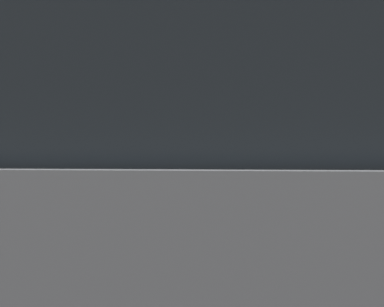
# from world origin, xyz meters

# --- Properties ---
(sidewalk_curb) EXTENTS (36.00, 3.24, 0.15)m
(sidewalk_curb) POSITION_xyz_m (0.00, 1.62, 0.07)
(sidewalk_curb) COLOR gray
(sidewalk_curb) RESTS_ON ground
(parking_meter) EXTENTS (0.18, 0.19, 1.46)m
(parking_meter) POSITION_xyz_m (0.17, 0.27, 1.21)
(parking_meter) COLOR slate
(parking_meter) RESTS_ON sidewalk_curb
(pedestrian_at_meter) EXTENTS (0.65, 0.56, 1.80)m
(pedestrian_at_meter) POSITION_xyz_m (0.68, 0.30, 1.19)
(pedestrian_at_meter) COLOR #1E233F
(pedestrian_at_meter) RESTS_ON sidewalk_curb
(parked_sedan_gray) EXTENTS (4.65, 1.93, 1.76)m
(parked_sedan_gray) POSITION_xyz_m (0.54, -1.21, 0.87)
(parked_sedan_gray) COLOR slate
(parked_sedan_gray) RESTS_ON ground
(background_railing) EXTENTS (24.06, 0.06, 1.13)m
(background_railing) POSITION_xyz_m (-0.00, 3.05, 0.95)
(background_railing) COLOR gray
(background_railing) RESTS_ON sidewalk_curb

